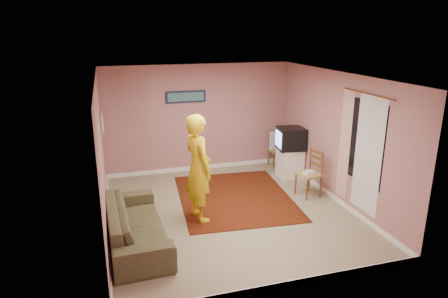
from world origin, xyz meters
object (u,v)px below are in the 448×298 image
object	(u,v)px
person	(198,168)
tv_cabinet	(290,163)
chair_a	(277,146)
sofa	(136,224)
crt_tv	(291,138)
chair_b	(309,169)

from	to	relation	value
person	tv_cabinet	bearing A→B (deg)	-72.58
chair_a	sofa	xyz separation A→B (m)	(-3.77, -2.88, -0.19)
chair_a	sofa	distance (m)	4.75
tv_cabinet	sofa	world-z (taller)	tv_cabinet
sofa	crt_tv	bearing A→B (deg)	-62.99
chair_b	sofa	distance (m)	3.75
sofa	person	distance (m)	1.46
tv_cabinet	chair_b	size ratio (longest dim) A/B	1.28
crt_tv	person	size ratio (longest dim) A/B	0.34
crt_tv	chair_a	world-z (taller)	crt_tv
crt_tv	tv_cabinet	bearing A→B (deg)	-0.00
person	crt_tv	bearing A→B (deg)	-72.51
crt_tv	sofa	distance (m)	4.33
chair_b	person	bearing A→B (deg)	-91.74
crt_tv	person	xyz separation A→B (m)	(-2.56, -1.54, 0.05)
crt_tv	sofa	bearing A→B (deg)	-143.44
crt_tv	sofa	size ratio (longest dim) A/B	0.29
sofa	chair_b	bearing A→B (deg)	-77.72
tv_cabinet	crt_tv	distance (m)	0.60
sofa	chair_a	bearing A→B (deg)	-54.85
tv_cabinet	sofa	distance (m)	4.29
tv_cabinet	chair_b	bearing A→B (deg)	-96.20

